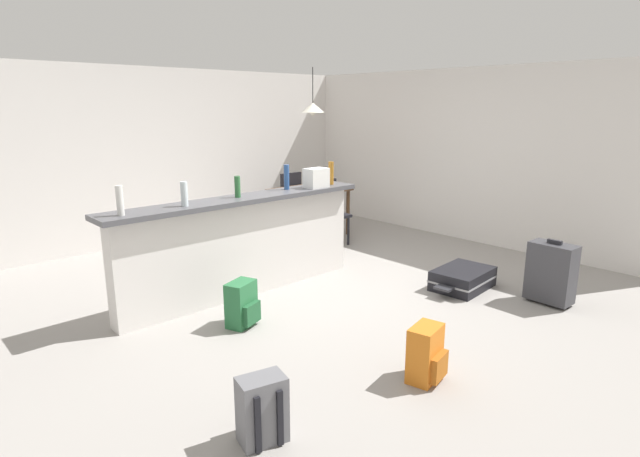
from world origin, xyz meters
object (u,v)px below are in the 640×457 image
Objects in this scene: bottle_clear at (184,194)px; dining_chair_near_partition at (329,209)px; grocery_bag at (316,178)px; suitcase_upright_charcoal at (551,272)px; backpack_grey at (262,410)px; backpack_green at (242,305)px; suitcase_flat_black at (463,279)px; dining_chair_far_side at (287,198)px; bottle_green at (237,187)px; bottle_blue at (287,177)px; backpack_orange at (426,355)px; bottle_amber at (331,173)px; dining_table at (310,195)px; bottle_white at (120,201)px; pendant_lamp at (313,108)px.

dining_chair_near_partition is at bearing 18.33° from bottle_clear.
grocery_bag reaches higher than suitcase_upright_charcoal.
suitcase_upright_charcoal is 3.46m from backpack_grey.
backpack_green is at bearing -149.31° from dining_chair_near_partition.
suitcase_flat_black is 2.02× the size of backpack_grey.
backpack_grey is at bearing -107.75° from bottle_clear.
dining_chair_near_partition is at bearing -95.76° from dining_chair_far_side.
grocery_bag is (1.65, -0.02, -0.01)m from bottle_clear.
bottle_blue is (0.68, 0.05, 0.03)m from bottle_green.
bottle_green reaches higher than backpack_orange.
bottle_amber reaches higher than bottle_clear.
bottle_white is at bearing -157.30° from dining_table.
bottle_white reaches higher than grocery_bag.
pendant_lamp is (2.83, 1.36, 0.77)m from bottle_clear.
pendant_lamp reaches higher than suitcase_upright_charcoal.
bottle_amber is 1.04× the size of grocery_bag.
suitcase_upright_charcoal is (-0.04, -3.64, -1.61)m from pendant_lamp.
bottle_clear reaches higher than suitcase_upright_charcoal.
dining_table is at bearing 59.64° from backpack_orange.
bottle_amber is at bearing -124.37° from pendant_lamp.
bottle_clear is 1.16m from backpack_green.
bottle_white reaches higher than dining_table.
bottle_white reaches higher than bottle_green.
bottle_blue is 1.02× the size of bottle_amber.
backpack_green is (-2.64, -2.04, -0.44)m from dining_table.
bottle_amber is 0.29× the size of dining_chair_far_side.
bottle_green is 0.24× the size of dining_chair_far_side.
bottle_green is 1.30m from bottle_amber.
bottle_amber is 1.93m from suitcase_flat_black.
suitcase_flat_black is at bearing -67.70° from bottle_amber.
bottle_white is 0.28× the size of dining_chair_near_partition.
bottle_blue is at bearing 4.54° from bottle_clear.
suitcase_flat_black is at bearing -95.22° from dining_chair_near_partition.
grocery_bag reaches higher than dining_chair_near_partition.
suitcase_upright_charcoal is 1.60× the size of backpack_grey.
bottle_blue is 0.36m from grocery_bag.
dining_table is at bearing 89.37° from suitcase_upright_charcoal.
bottle_green reaches higher than dining_chair_near_partition.
suitcase_upright_charcoal is (0.87, -2.31, -0.86)m from bottle_amber.
bottle_amber is at bearing 0.72° from bottle_white.
bottle_clear is 0.55× the size of backpack_grey.
dining_chair_near_partition is at bearing 40.11° from grocery_bag.
backpack_grey is (-2.58, -2.09, -0.99)m from bottle_amber.
dining_chair_far_side is at bearing 84.24° from dining_chair_near_partition.
backpack_grey is at bearing -91.62° from bottle_white.
backpack_grey is (-1.97, -2.16, -0.99)m from bottle_blue.
dining_table is at bearing 26.84° from bottle_clear.
bottle_clear is 1.05× the size of bottle_green.
suitcase_flat_black is at bearing 10.87° from backpack_grey.
grocery_bag is 1.94m from dining_table.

